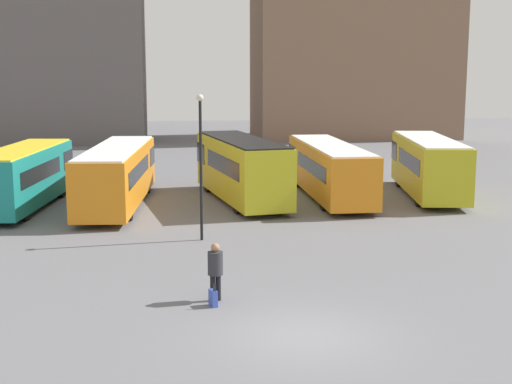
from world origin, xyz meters
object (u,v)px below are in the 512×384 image
at_px(bus_2, 241,167).
at_px(bus_4, 428,165).
at_px(traveler, 215,267).
at_px(suitcase, 213,298).
at_px(lamp_post_0, 201,156).
at_px(bus_0, 23,175).
at_px(bus_3, 329,168).
at_px(bus_1, 118,173).

distance_m(bus_2, bus_4, 10.45).
bearing_deg(bus_4, traveler, 151.52).
relative_size(bus_2, suitcase, 14.73).
bearing_deg(lamp_post_0, traveler, -89.81).
bearing_deg(bus_2, bus_4, -98.18).
height_order(bus_4, traveler, bus_4).
bearing_deg(bus_0, bus_4, -80.44).
xyz_separation_m(bus_0, bus_4, (21.56, 0.83, 0.08)).
bearing_deg(bus_0, bus_3, -78.69).
bearing_deg(suitcase, bus_3, -40.23).
height_order(bus_2, lamp_post_0, lamp_post_0).
bearing_deg(bus_3, bus_2, 96.22).
xyz_separation_m(bus_3, suitcase, (-7.52, -17.55, -1.35)).
distance_m(bus_1, bus_2, 6.44).
relative_size(bus_2, bus_4, 1.04).
bearing_deg(bus_1, bus_4, -82.48).
distance_m(bus_0, bus_4, 21.58).
height_order(bus_0, lamp_post_0, lamp_post_0).
bearing_deg(bus_1, bus_3, -79.90).
xyz_separation_m(bus_1, suitcase, (3.81, -16.55, -1.41)).
distance_m(bus_0, bus_3, 16.07).
xyz_separation_m(bus_0, traveler, (8.61, -15.93, -0.59)).
bearing_deg(bus_3, bus_0, 94.19).
bearing_deg(bus_2, suitcase, 161.80).
xyz_separation_m(bus_1, bus_3, (11.34, 0.99, -0.06)).
bearing_deg(bus_1, bus_0, 96.52).
relative_size(bus_0, bus_1, 0.84).
relative_size(bus_0, traveler, 5.67).
distance_m(bus_3, lamp_post_0, 11.96).
distance_m(bus_2, bus_3, 4.94).
height_order(bus_1, lamp_post_0, lamp_post_0).
bearing_deg(bus_4, bus_1, 101.63).
distance_m(bus_3, bus_4, 5.54).
bearing_deg(bus_2, bus_0, 83.57).
xyz_separation_m(bus_4, suitcase, (-13.06, -17.27, -1.48)).
height_order(bus_1, traveler, bus_1).
height_order(bus_4, lamp_post_0, lamp_post_0).
bearing_deg(traveler, bus_4, -54.71).
relative_size(bus_0, lamp_post_0, 1.71).
relative_size(bus_4, suitcase, 14.23).
bearing_deg(traveler, bus_3, -40.54).
distance_m(bus_1, suitcase, 17.05).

